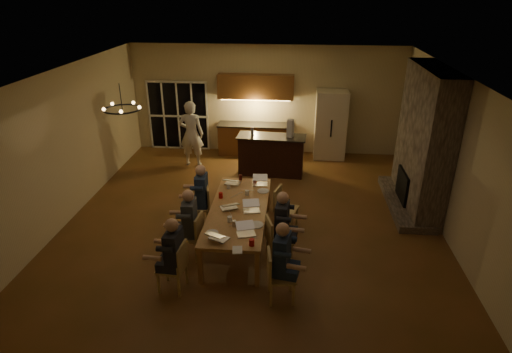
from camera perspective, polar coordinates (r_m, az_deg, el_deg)
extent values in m
plane|color=brown|center=(9.31, -0.62, -6.39)|extent=(9.00, 9.00, 0.00)
cube|color=#C6B48C|center=(12.90, 1.41, 10.17)|extent=(8.00, 0.04, 3.20)
cube|color=#C6B48C|center=(9.84, -24.69, 3.34)|extent=(0.04, 9.00, 3.20)
cube|color=#C6B48C|center=(9.14, 25.30, 1.69)|extent=(0.04, 9.00, 3.20)
cube|color=white|center=(8.15, -0.73, 13.46)|extent=(8.00, 9.00, 0.04)
cube|color=black|center=(13.44, -10.30, 7.94)|extent=(1.86, 0.08, 2.10)
cube|color=#6C6055|center=(10.10, 21.51, 4.40)|extent=(0.58, 2.50, 3.20)
cube|color=beige|center=(12.72, 9.89, 6.80)|extent=(0.90, 0.68, 2.00)
cube|color=#BB764A|center=(8.56, -2.32, -6.49)|extent=(1.10, 2.85, 0.75)
cube|color=black|center=(11.53, 2.06, 2.88)|extent=(1.85, 0.80, 1.08)
imported|color=silver|center=(12.11, -8.61, 5.65)|extent=(0.68, 0.45, 1.87)
torus|color=black|center=(7.94, -17.40, 8.58)|extent=(0.65, 0.65, 0.03)
cylinder|color=silver|center=(7.92, -3.53, -5.68)|extent=(0.09, 0.09, 0.10)
cylinder|color=silver|center=(8.86, -1.20, -2.18)|extent=(0.09, 0.09, 0.10)
cylinder|color=silver|center=(9.16, -3.69, -1.32)|extent=(0.08, 0.08, 0.10)
cylinder|color=#B70F0C|center=(7.22, -0.58, -8.78)|extent=(0.09, 0.09, 0.12)
cylinder|color=#B70F0C|center=(8.77, -4.73, -2.51)|extent=(0.08, 0.08, 0.12)
cylinder|color=#B70F0C|center=(9.50, -0.15, -0.21)|extent=(0.09, 0.09, 0.12)
cylinder|color=#B2B2B7|center=(7.76, -2.95, -6.28)|extent=(0.07, 0.07, 0.12)
cylinder|color=#3F0F0C|center=(9.55, -2.08, -0.10)|extent=(0.07, 0.07, 0.12)
cylinder|color=silver|center=(7.81, 0.03, -6.46)|extent=(0.27, 0.27, 0.02)
cylinder|color=silver|center=(7.61, -5.88, -7.49)|extent=(0.23, 0.23, 0.02)
cylinder|color=silver|center=(9.03, 0.95, -1.94)|extent=(0.25, 0.25, 0.02)
cube|color=white|center=(7.14, -2.50, -9.76)|extent=(0.19, 0.25, 0.01)
cylinder|color=#99999E|center=(11.33, -0.50, 6.04)|extent=(0.08, 0.08, 0.24)
cube|color=silver|center=(11.24, 4.61, 6.43)|extent=(0.20, 0.20, 0.47)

